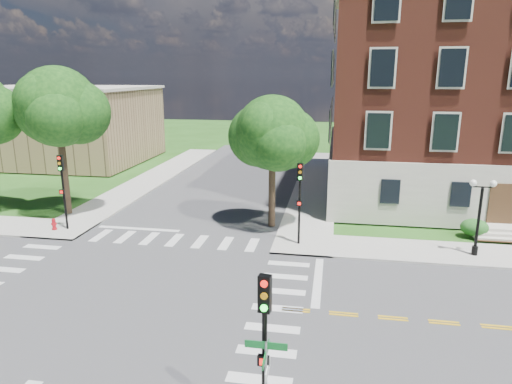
% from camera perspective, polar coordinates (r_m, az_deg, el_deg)
% --- Properties ---
extents(ground, '(160.00, 160.00, 0.00)m').
position_cam_1_polar(ground, '(22.16, -16.57, -12.27)').
color(ground, '#234D15').
rests_on(ground, ground).
extents(road_ew, '(90.00, 12.00, 0.01)m').
position_cam_1_polar(road_ew, '(22.16, -16.57, -12.26)').
color(road_ew, '#3D3D3F').
rests_on(road_ew, ground).
extents(road_ns, '(12.00, 90.00, 0.01)m').
position_cam_1_polar(road_ns, '(22.16, -16.57, -12.26)').
color(road_ns, '#3D3D3F').
rests_on(road_ns, ground).
extents(sidewalk_ne, '(34.00, 34.00, 0.12)m').
position_cam_1_polar(sidewalk_ne, '(34.89, 19.42, -2.48)').
color(sidewalk_ne, '#9E9B93').
rests_on(sidewalk_ne, ground).
extents(sidewalk_nw, '(34.00, 34.00, 0.12)m').
position_cam_1_polar(sidewalk_nw, '(42.30, -26.25, -0.27)').
color(sidewalk_nw, '#9E9B93').
rests_on(sidewalk_nw, ground).
extents(crosswalk_east, '(2.20, 10.20, 0.02)m').
position_cam_1_polar(crosswalk_east, '(20.22, 2.69, -14.37)').
color(crosswalk_east, silver).
rests_on(crosswalk_east, ground).
extents(stop_bar_east, '(0.40, 5.50, 0.00)m').
position_cam_1_polar(stop_bar_east, '(22.79, 7.73, -10.99)').
color(stop_bar_east, silver).
rests_on(stop_bar_east, ground).
extents(secondary_building, '(20.40, 15.40, 8.30)m').
position_cam_1_polar(secondary_building, '(57.22, -23.66, 7.81)').
color(secondary_building, '#886B4B').
rests_on(secondary_building, ground).
extents(tree_c, '(5.43, 5.43, 10.23)m').
position_cam_1_polar(tree_c, '(34.05, -23.54, 9.70)').
color(tree_c, '#332819').
rests_on(tree_c, ground).
extents(tree_d, '(4.70, 4.70, 8.45)m').
position_cam_1_polar(tree_d, '(28.68, 2.08, 7.35)').
color(tree_d, '#332819').
rests_on(tree_d, ground).
extents(traffic_signal_se, '(0.35, 0.40, 4.80)m').
position_cam_1_polar(traffic_signal_se, '(12.33, 1.06, -17.74)').
color(traffic_signal_se, black).
rests_on(traffic_signal_se, ground).
extents(traffic_signal_ne, '(0.36, 0.41, 4.80)m').
position_cam_1_polar(traffic_signal_ne, '(26.14, 5.49, -0.12)').
color(traffic_signal_ne, black).
rests_on(traffic_signal_ne, ground).
extents(traffic_signal_nw, '(0.36, 0.41, 4.80)m').
position_cam_1_polar(traffic_signal_nw, '(31.05, -23.04, 1.11)').
color(traffic_signal_nw, black).
rests_on(traffic_signal_nw, ground).
extents(twin_lamp_west, '(1.36, 0.36, 4.23)m').
position_cam_1_polar(twin_lamp_west, '(27.33, 26.15, -2.38)').
color(twin_lamp_west, black).
rests_on(twin_lamp_west, ground).
extents(street_sign_pole, '(1.10, 1.10, 3.10)m').
position_cam_1_polar(street_sign_pole, '(12.62, 1.28, -21.72)').
color(street_sign_pole, gray).
rests_on(street_sign_pole, ground).
extents(fire_hydrant, '(0.35, 0.35, 0.75)m').
position_cam_1_polar(fire_hydrant, '(31.89, -23.93, -3.73)').
color(fire_hydrant, '#A00C15').
rests_on(fire_hydrant, ground).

